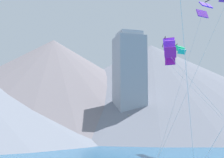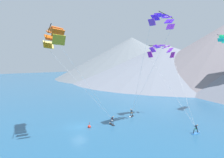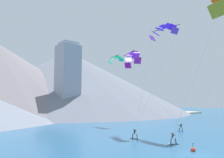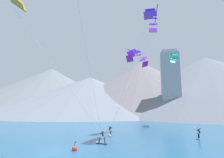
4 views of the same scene
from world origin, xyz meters
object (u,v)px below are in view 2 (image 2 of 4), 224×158
object	(u,v)px
kitesurfer_near_lead	(197,131)
parafoil_kite_near_trail	(162,20)
race_marker_buoy	(89,127)
parafoil_kite_mid_center	(54,36)
kitesurfer_mid_center	(112,122)
parafoil_kite_near_lead	(161,50)
kitesurfer_near_trail	(131,115)
parafoil_kite_distant_high_outer	(224,38)

from	to	relation	value
kitesurfer_near_lead	parafoil_kite_near_trail	world-z (taller)	parafoil_kite_near_trail
kitesurfer_near_lead	race_marker_buoy	xyz separation A→B (m)	(-14.22, -10.32, -0.28)
parafoil_kite_near_trail	parafoil_kite_mid_center	size ratio (longest dim) A/B	1.22
kitesurfer_near_lead	kitesurfer_mid_center	world-z (taller)	kitesurfer_mid_center
kitesurfer_mid_center	parafoil_kite_near_lead	bearing A→B (deg)	70.20
kitesurfer_near_lead	race_marker_buoy	bearing A→B (deg)	-144.02
kitesurfer_near_lead	kitesurfer_near_trail	xyz separation A→B (m)	(-12.91, -0.34, 0.01)
parafoil_kite_distant_high_outer	kitesurfer_near_trail	bearing A→B (deg)	-124.32
parafoil_kite_mid_center	kitesurfer_mid_center	bearing A→B (deg)	76.85
parafoil_kite_distant_high_outer	parafoil_kite_mid_center	bearing A→B (deg)	-112.80
kitesurfer_mid_center	parafoil_kite_distant_high_outer	xyz separation A→B (m)	(11.87, 23.96, 16.38)
parafoil_kite_near_lead	parafoil_kite_mid_center	xyz separation A→B (m)	(-6.09, -20.29, 1.21)
parafoil_kite_near_lead	race_marker_buoy	world-z (taller)	parafoil_kite_near_lead
parafoil_kite_near_trail	parafoil_kite_mid_center	distance (m)	17.91
parafoil_kite_mid_center	parafoil_kite_distant_high_outer	distance (m)	36.49
parafoil_kite_mid_center	race_marker_buoy	xyz separation A→B (m)	(0.63, 5.77, -14.89)
kitesurfer_near_trail	parafoil_kite_mid_center	xyz separation A→B (m)	(-1.94, -15.75, 14.60)
parafoil_kite_near_lead	race_marker_buoy	size ratio (longest dim) A/B	13.38
kitesurfer_near_trail	parafoil_kite_distant_high_outer	distance (m)	27.12
parafoil_kite_mid_center	race_marker_buoy	size ratio (longest dim) A/B	14.56
kitesurfer_near_trail	parafoil_kite_distant_high_outer	xyz separation A→B (m)	(12.18, 17.85, 16.39)
kitesurfer_mid_center	parafoil_kite_mid_center	distance (m)	17.63
parafoil_kite_distant_high_outer	race_marker_buoy	xyz separation A→B (m)	(-13.49, -27.83, -16.68)
kitesurfer_near_lead	parafoil_kite_near_lead	size ratio (longest dim) A/B	0.13
kitesurfer_near_trail	parafoil_kite_near_trail	size ratio (longest dim) A/B	0.10
kitesurfer_near_lead	parafoil_kite_near_trail	distance (m)	18.96
race_marker_buoy	parafoil_kite_distant_high_outer	bearing A→B (deg)	64.14
parafoil_kite_near_lead	race_marker_buoy	bearing A→B (deg)	-110.58
parafoil_kite_near_trail	race_marker_buoy	world-z (taller)	parafoil_kite_near_trail
kitesurfer_near_trail	parafoil_kite_distant_high_outer	size ratio (longest dim) A/B	0.36
parafoil_kite_near_lead	parafoil_kite_distant_high_outer	bearing A→B (deg)	58.88
kitesurfer_near_lead	kitesurfer_near_trail	bearing A→B (deg)	-178.49
kitesurfer_near_trail	parafoil_kite_near_trail	distance (m)	19.29
kitesurfer_mid_center	parafoil_kite_distant_high_outer	size ratio (longest dim) A/B	0.36
kitesurfer_near_lead	kitesurfer_mid_center	bearing A→B (deg)	-152.88
parafoil_kite_distant_high_outer	parafoil_kite_near_lead	bearing A→B (deg)	-121.12
kitesurfer_near_lead	kitesurfer_near_trail	world-z (taller)	kitesurfer_near_trail
kitesurfer_near_lead	kitesurfer_mid_center	xyz separation A→B (m)	(-12.60, -6.45, 0.02)
parafoil_kite_near_lead	kitesurfer_mid_center	bearing A→B (deg)	-109.80
parafoil_kite_near_lead	parafoil_kite_mid_center	bearing A→B (deg)	-106.70
kitesurfer_near_lead	parafoil_kite_near_lead	bearing A→B (deg)	154.38
kitesurfer_near_trail	kitesurfer_mid_center	size ratio (longest dim) A/B	1.00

